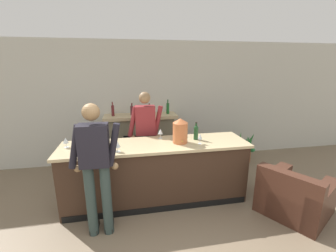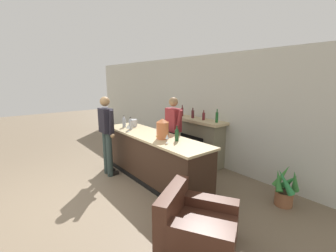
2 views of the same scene
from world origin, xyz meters
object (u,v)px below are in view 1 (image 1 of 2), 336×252
at_px(armchair_black, 294,198).
at_px(wine_glass_front_right, 66,141).
at_px(person_bartender, 146,134).
at_px(wine_glass_back_row, 200,137).
at_px(person_customer, 96,166).
at_px(wine_glass_near_bucket, 160,132).
at_px(copper_dispenser, 180,131).
at_px(wine_bottle_cabernet_heavy, 106,140).
at_px(wine_bottle_port_short, 196,132).
at_px(wine_glass_mid_counter, 118,145).
at_px(fireplace_stone, 141,139).
at_px(potted_plant_corner, 245,148).
at_px(wine_bottle_burgundy_dark, 85,142).
at_px(ice_bucket_steel, 91,140).

xyz_separation_m(armchair_black, wine_glass_front_right, (-3.37, 0.83, 0.85)).
bearing_deg(person_bartender, wine_glass_back_row, -45.48).
height_order(person_customer, wine_glass_near_bucket, person_customer).
xyz_separation_m(person_customer, wine_glass_near_bucket, (0.96, 0.89, 0.13)).
xyz_separation_m(copper_dispenser, wine_glass_near_bucket, (-0.28, 0.27, -0.08)).
relative_size(armchair_black, wine_bottle_cabernet_heavy, 4.34).
xyz_separation_m(person_bartender, wine_bottle_port_short, (0.79, -0.58, 0.17)).
bearing_deg(wine_glass_mid_counter, wine_bottle_port_short, 14.59).
bearing_deg(copper_dispenser, wine_glass_mid_counter, -167.20).
relative_size(wine_bottle_cabernet_heavy, wine_glass_mid_counter, 1.78).
bearing_deg(copper_dispenser, fireplace_stone, 108.78).
height_order(armchair_black, wine_bottle_cabernet_heavy, wine_bottle_cabernet_heavy).
distance_m(wine_glass_back_row, wine_glass_near_bucket, 0.69).
height_order(potted_plant_corner, wine_glass_back_row, wine_glass_back_row).
bearing_deg(fireplace_stone, armchair_black, -46.64).
distance_m(potted_plant_corner, person_bartender, 2.52).
height_order(wine_bottle_burgundy_dark, wine_glass_mid_counter, wine_bottle_burgundy_dark).
bearing_deg(wine_bottle_burgundy_dark, wine_bottle_port_short, 6.02).
height_order(potted_plant_corner, wine_bottle_cabernet_heavy, wine_bottle_cabernet_heavy).
bearing_deg(fireplace_stone, wine_bottle_port_short, -60.09).
distance_m(fireplace_stone, person_customer, 2.31).
height_order(armchair_black, wine_bottle_burgundy_dark, wine_bottle_burgundy_dark).
bearing_deg(armchair_black, wine_bottle_port_short, 147.62).
bearing_deg(person_customer, wine_bottle_port_short, 25.33).
relative_size(armchair_black, ice_bucket_steel, 6.09).
height_order(fireplace_stone, wine_glass_mid_counter, fireplace_stone).
bearing_deg(copper_dispenser, wine_glass_back_row, -21.68).
relative_size(fireplace_stone, wine_bottle_burgundy_dark, 5.59).
relative_size(potted_plant_corner, wine_bottle_burgundy_dark, 2.57).
height_order(ice_bucket_steel, wine_bottle_port_short, wine_bottle_port_short).
distance_m(wine_glass_back_row, wine_glass_mid_counter, 1.28).
distance_m(fireplace_stone, wine_bottle_burgundy_dark, 1.94).
relative_size(person_customer, wine_bottle_cabernet_heavy, 6.30).
bearing_deg(wine_bottle_port_short, wine_bottle_cabernet_heavy, -173.03).
height_order(armchair_black, wine_glass_mid_counter, wine_glass_mid_counter).
xyz_separation_m(armchair_black, ice_bucket_steel, (-3.01, 0.87, 0.83)).
bearing_deg(wine_bottle_port_short, ice_bucket_steel, 178.72).
bearing_deg(wine_glass_back_row, potted_plant_corner, 40.01).
distance_m(person_bartender, wine_bottle_cabernet_heavy, 1.01).
height_order(person_bartender, wine_bottle_port_short, person_bartender).
height_order(wine_bottle_cabernet_heavy, wine_glass_near_bucket, wine_bottle_cabernet_heavy).
distance_m(copper_dispenser, wine_bottle_port_short, 0.33).
relative_size(potted_plant_corner, wine_bottle_port_short, 2.48).
bearing_deg(copper_dispenser, wine_bottle_burgundy_dark, -177.07).
height_order(person_bartender, wine_glass_back_row, person_bartender).
relative_size(wine_bottle_burgundy_dark, wine_bottle_port_short, 0.97).
height_order(wine_glass_mid_counter, wine_glass_near_bucket, wine_glass_near_bucket).
relative_size(ice_bucket_steel, wine_bottle_burgundy_dark, 0.71).
distance_m(armchair_black, copper_dispenser, 2.01).
bearing_deg(ice_bucket_steel, copper_dispenser, -6.08).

